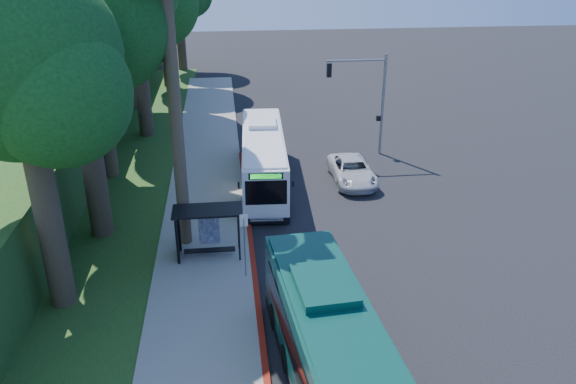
{
  "coord_description": "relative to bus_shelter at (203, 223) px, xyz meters",
  "views": [
    {
      "loc": [
        -6.01,
        -26.42,
        13.86
      ],
      "look_at": [
        -2.79,
        1.0,
        1.41
      ],
      "focal_mm": 35.0,
      "sensor_mm": 36.0,
      "label": 1
    }
  ],
  "objects": [
    {
      "name": "ground",
      "position": [
        7.26,
        2.86,
        -1.81
      ],
      "size": [
        140.0,
        140.0,
        0.0
      ],
      "primitive_type": "plane",
      "color": "black",
      "rests_on": "ground"
    },
    {
      "name": "stop_sign_pole",
      "position": [
        1.86,
        -2.14,
        0.28
      ],
      "size": [
        0.35,
        0.06,
        3.17
      ],
      "color": "gray",
      "rests_on": "ground"
    },
    {
      "name": "red_curb",
      "position": [
        2.26,
        -1.14,
        -1.74
      ],
      "size": [
        0.25,
        30.0,
        0.13
      ],
      "primitive_type": "cube",
      "color": "maroon",
      "rests_on": "ground"
    },
    {
      "name": "teal_bus",
      "position": [
        4.38,
        -10.23,
        -0.01
      ],
      "size": [
        3.62,
        12.52,
        3.68
      ],
      "rotation": [
        0.0,
        0.0,
        0.08
      ],
      "color": "#0A3B33",
      "rests_on": "ground"
    },
    {
      "name": "sidewalk",
      "position": [
        -0.04,
        2.86,
        -1.75
      ],
      "size": [
        4.5,
        70.0,
        0.12
      ],
      "primitive_type": "cube",
      "color": "gray",
      "rests_on": "ground"
    },
    {
      "name": "tree_6",
      "position": [
        -5.65,
        -3.16,
        7.9
      ],
      "size": [
        7.56,
        7.2,
        13.74
      ],
      "color": "#382B1E",
      "rests_on": "ground"
    },
    {
      "name": "white_bus",
      "position": [
        3.51,
        8.67,
        -0.11
      ],
      "size": [
        3.09,
        11.77,
        3.47
      ],
      "rotation": [
        0.0,
        0.0,
        -0.05
      ],
      "color": "white",
      "rests_on": "ground"
    },
    {
      "name": "tree_0",
      "position": [
        -5.14,
        2.84,
        9.4
      ],
      "size": [
        8.4,
        8.0,
        15.7
      ],
      "color": "#382B1E",
      "rests_on": "ground"
    },
    {
      "name": "pickup",
      "position": [
        8.99,
        8.12,
        -1.08
      ],
      "size": [
        2.42,
        5.21,
        1.45
      ],
      "primitive_type": "imported",
      "rotation": [
        0.0,
        0.0,
        0.0
      ],
      "color": "silver",
      "rests_on": "ground"
    },
    {
      "name": "traffic_signal_pole",
      "position": [
        11.04,
        12.86,
        2.62
      ],
      "size": [
        4.1,
        0.3,
        7.0
      ],
      "color": "gray",
      "rests_on": "ground"
    },
    {
      "name": "grass_verge",
      "position": [
        -5.74,
        7.86,
        -1.78
      ],
      "size": [
        8.0,
        70.0,
        0.06
      ],
      "primitive_type": "cube",
      "color": "#234719",
      "rests_on": "ground"
    },
    {
      "name": "bus_shelter",
      "position": [
        0.0,
        0.0,
        0.0
      ],
      "size": [
        3.2,
        1.51,
        2.55
      ],
      "color": "black",
      "rests_on": "ground"
    }
  ]
}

